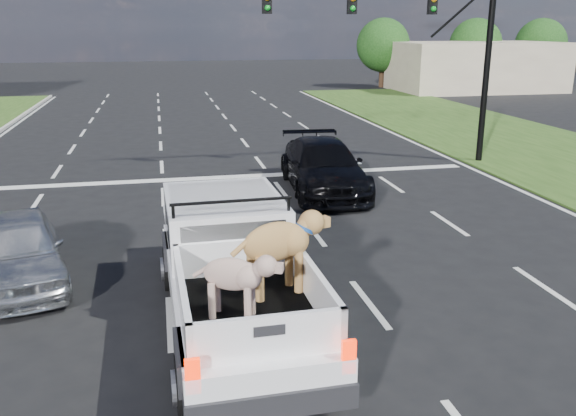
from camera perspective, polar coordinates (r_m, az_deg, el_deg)
The scene contains 10 objects.
ground at distance 10.68m, azimuth -1.41°, elevation -9.80°, with size 160.00×160.00×0.00m, color black.
road_markings at distance 16.75m, azimuth -5.53°, elevation 0.11°, with size 17.75×60.00×0.01m.
traffic_signal at distance 21.81m, azimuth 12.73°, elevation 16.19°, with size 9.11×0.31×7.00m.
building_right at distance 49.55m, azimuth 17.14°, elevation 12.54°, with size 12.00×7.00×3.60m, color beige.
tree_far_d at distance 50.63m, azimuth 8.88°, elevation 14.82°, with size 4.20×4.20×5.40m.
tree_far_e at distance 53.96m, azimuth 17.12°, elevation 14.41°, with size 4.20×4.20×5.40m.
tree_far_f at distance 57.06m, azimuth 22.57°, elevation 13.97°, with size 4.20×4.20×5.40m.
pickup_truck at distance 9.90m, azimuth -4.94°, elevation -5.58°, with size 2.47×5.79×2.15m.
silver_sedan at distance 12.73m, azimuth -23.91°, elevation -3.59°, with size 1.57×3.91×1.33m, color silver.
black_coupe at distance 18.17m, azimuth 3.33°, elevation 3.90°, with size 2.10×5.17×1.50m, color black.
Camera 1 is at (-1.72, -9.41, 4.76)m, focal length 38.00 mm.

